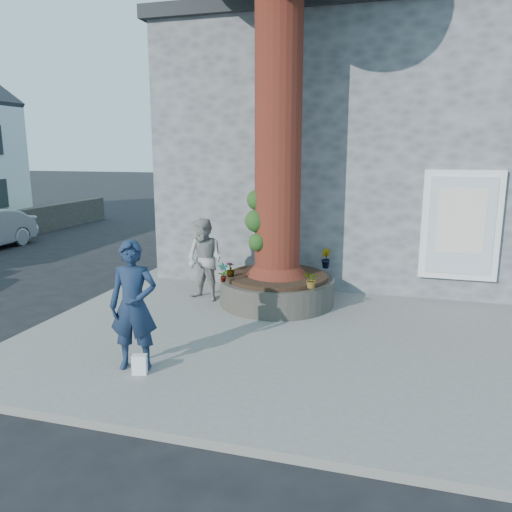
# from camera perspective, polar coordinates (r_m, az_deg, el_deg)

# --- Properties ---
(ground) EXTENTS (120.00, 120.00, 0.00)m
(ground) POSITION_cam_1_polar(r_m,az_deg,el_deg) (8.72, -6.00, -9.44)
(ground) COLOR black
(ground) RESTS_ON ground
(pavement) EXTENTS (9.00, 8.00, 0.12)m
(pavement) POSITION_cam_1_polar(r_m,az_deg,el_deg) (9.20, 5.16, -7.86)
(pavement) COLOR slate
(pavement) RESTS_ON ground
(yellow_line) EXTENTS (0.10, 30.00, 0.01)m
(yellow_line) POSITION_cam_1_polar(r_m,az_deg,el_deg) (10.97, -18.99, -5.51)
(yellow_line) COLOR yellow
(yellow_line) RESTS_ON ground
(stone_shop) EXTENTS (10.30, 8.30, 6.30)m
(stone_shop) POSITION_cam_1_polar(r_m,az_deg,el_deg) (14.71, 14.05, 11.57)
(stone_shop) COLOR #55585B
(stone_shop) RESTS_ON ground
(planter) EXTENTS (2.30, 2.30, 0.60)m
(planter) POSITION_cam_1_polar(r_m,az_deg,el_deg) (10.17, 2.39, -3.80)
(planter) COLOR black
(planter) RESTS_ON pavement
(man) EXTENTS (0.76, 0.58, 1.85)m
(man) POSITION_cam_1_polar(r_m,az_deg,el_deg) (7.22, -13.82, -5.53)
(man) COLOR #16243D
(man) RESTS_ON pavement
(woman) EXTENTS (0.98, 0.86, 1.71)m
(woman) POSITION_cam_1_polar(r_m,az_deg,el_deg) (10.30, -5.90, -0.43)
(woman) COLOR #989591
(woman) RESTS_ON pavement
(shopping_bag) EXTENTS (0.23, 0.17, 0.28)m
(shopping_bag) POSITION_cam_1_polar(r_m,az_deg,el_deg) (7.27, -13.17, -11.99)
(shopping_bag) COLOR white
(shopping_bag) RESTS_ON pavement
(plant_a) EXTENTS (0.24, 0.22, 0.37)m
(plant_a) POSITION_cam_1_polar(r_m,az_deg,el_deg) (9.49, -3.80, -1.88)
(plant_a) COLOR gray
(plant_a) RESTS_ON planter
(plant_b) EXTENTS (0.31, 0.31, 0.42)m
(plant_b) POSITION_cam_1_polar(r_m,az_deg,el_deg) (10.70, 7.93, -0.27)
(plant_b) COLOR gray
(plant_b) RESTS_ON planter
(plant_c) EXTENTS (0.18, 0.18, 0.30)m
(plant_c) POSITION_cam_1_polar(r_m,az_deg,el_deg) (9.90, -2.94, -1.51)
(plant_c) COLOR gray
(plant_c) RESTS_ON planter
(plant_d) EXTENTS (0.38, 0.38, 0.31)m
(plant_d) POSITION_cam_1_polar(r_m,az_deg,el_deg) (9.11, 6.40, -2.72)
(plant_d) COLOR gray
(plant_d) RESTS_ON planter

